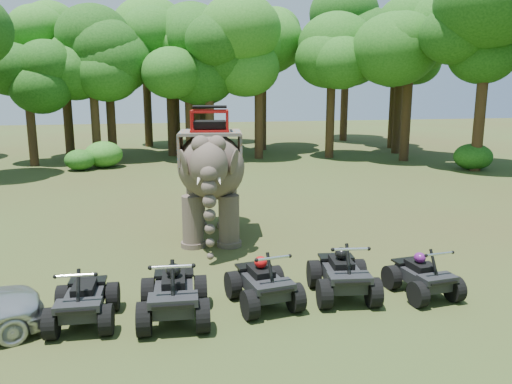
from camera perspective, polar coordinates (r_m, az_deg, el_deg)
ground at (r=11.95m, az=1.24°, el=-10.12°), size 110.00×110.00×0.00m
elephant at (r=14.96m, az=-5.20°, el=2.14°), size 2.69×4.91×3.92m
atv_0 at (r=10.28m, az=-19.17°, el=-10.90°), size 1.28×1.70×1.22m
atv_1 at (r=9.99m, az=-9.40°, el=-10.65°), size 1.45×1.91×1.35m
atv_2 at (r=10.52m, az=0.83°, el=-9.62°), size 1.45×1.83×1.24m
atv_3 at (r=11.07m, az=9.90°, el=-8.53°), size 1.51×1.92×1.30m
atv_4 at (r=11.59m, az=18.53°, el=-8.46°), size 1.26×1.64×1.14m
tree_0 at (r=31.82m, az=-7.68°, el=9.69°), size 4.66×4.66×6.66m
tree_1 at (r=31.96m, az=0.33°, el=11.31°), size 5.84×5.84×8.35m
tree_2 at (r=32.64m, az=8.57°, el=11.23°), size 5.88×5.88×8.39m
tree_3 at (r=32.27m, az=16.98°, el=11.65°), size 6.50×6.50×9.29m
tree_4 at (r=29.59m, az=24.47°, el=11.11°), size 6.48×6.48×9.25m
tree_25 at (r=31.63m, az=-24.45°, el=8.72°), size 4.65×4.65×6.65m
tree_26 at (r=33.15m, az=-16.39°, el=10.86°), size 5.84×5.84×8.34m
tree_27 at (r=36.87m, az=-9.23°, el=11.43°), size 6.02×6.02×8.60m
tree_28 at (r=31.33m, az=-5.35°, el=10.91°), size 5.59×5.59×7.98m
tree_29 at (r=31.68m, az=-18.00°, el=9.60°), size 4.96×4.96×7.09m
tree_30 at (r=33.67m, az=-9.76°, el=11.72°), size 6.30×6.30×8.99m
tree_32 at (r=40.74m, az=-6.22°, el=11.62°), size 6.10×6.10×8.72m
tree_34 at (r=35.21m, az=-20.97°, el=11.65°), size 6.75×6.75×9.64m
tree_35 at (r=34.52m, az=-6.93°, el=11.13°), size 5.73×5.73×8.18m
tree_37 at (r=38.94m, az=15.41°, el=10.25°), size 5.13×5.13×7.33m
tree_38 at (r=35.88m, az=15.97°, el=10.75°), size 5.70×5.70×8.14m
tree_39 at (r=43.71m, az=10.17°, el=12.97°), size 7.66×7.66×10.94m
tree_40 at (r=36.52m, az=0.74°, el=12.20°), size 6.58×6.58×9.39m
tree_41 at (r=39.53m, az=-12.41°, el=12.30°), size 6.96×6.96×9.95m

